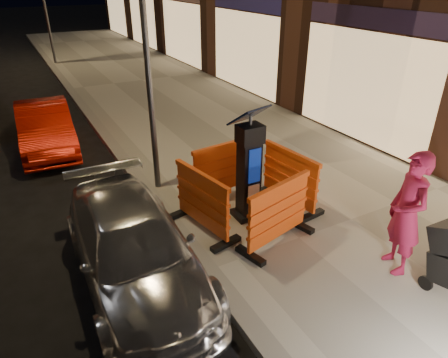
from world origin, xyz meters
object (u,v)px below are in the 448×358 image
parking_kiosk (249,167)px  barrier_front (278,214)px  car_silver (138,278)px  man (407,214)px  barrier_kerbside (202,202)px  car_red (50,149)px  barrier_bldgside (290,178)px  barrier_back (224,170)px

parking_kiosk → barrier_front: size_ratio=1.40×
car_silver → man: man is taller
parking_kiosk → man: (1.26, -2.38, -0.04)m
parking_kiosk → man: bearing=-71.1°
barrier_kerbside → car_red: barrier_kerbside is taller
car_red → barrier_bldgside: bearing=-53.1°
barrier_bldgside → car_silver: barrier_bldgside is taller
barrier_kerbside → barrier_bldgside: (1.90, 0.00, 0.00)m
barrier_front → barrier_bldgside: bearing=30.9°
barrier_front → car_silver: (-2.36, 0.41, -0.72)m
barrier_back → man: size_ratio=0.74×
parking_kiosk → car_silver: bearing=-176.3°
parking_kiosk → barrier_front: bearing=-99.1°
barrier_front → barrier_back: 1.90m
barrier_front → man: man is taller
barrier_back → barrier_kerbside: (-0.95, -0.95, 0.00)m
car_red → man: bearing=-59.9°
barrier_front → barrier_kerbside: same height
parking_kiosk → barrier_bldgside: parking_kiosk is taller
barrier_back → car_red: (-2.86, 4.71, -0.72)m
parking_kiosk → barrier_kerbside: bearing=170.9°
barrier_bldgside → car_silver: size_ratio=0.36×
parking_kiosk → car_silver: size_ratio=0.50×
parking_kiosk → man: size_ratio=1.04×
barrier_kerbside → car_red: 6.02m
barrier_front → car_red: size_ratio=0.39×
barrier_bldgside → man: (0.31, -2.38, 0.42)m
parking_kiosk → barrier_kerbside: (-0.95, 0.00, -0.45)m
barrier_front → parking_kiosk: bearing=75.9°
barrier_front → man: bearing=-62.7°
barrier_kerbside → man: man is taller
man → barrier_bldgside: bearing=-150.9°
barrier_kerbside → barrier_bldgside: same height
barrier_front → barrier_bldgside: 1.34m
barrier_bldgside → parking_kiosk: bearing=82.9°
parking_kiosk → car_silver: 2.69m
barrier_front → car_red: bearing=99.3°
barrier_front → barrier_kerbside: size_ratio=1.00×
barrier_bldgside → car_red: size_ratio=0.39×
barrier_kerbside → barrier_bldgside: bearing=-101.1°
car_red → man: (4.12, -8.05, 1.14)m
barrier_bldgside → car_silver: (-3.31, -0.54, -0.72)m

